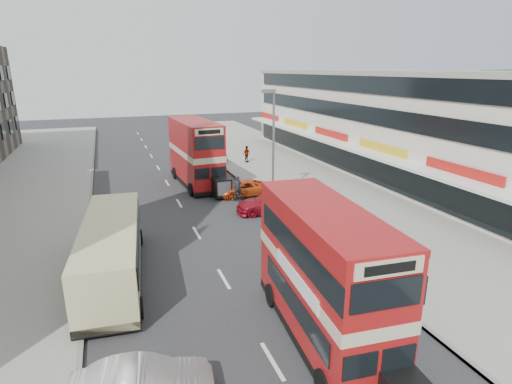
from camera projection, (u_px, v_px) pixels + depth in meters
name	position (u px, v px, depth m)	size (l,w,h in m)	color
road_surface	(179.00, 203.00, 29.99)	(12.00, 90.00, 0.01)	#28282B
pavement_right	(324.00, 187.00, 33.93)	(12.00, 90.00, 0.15)	gray
kerb_left	(90.00, 212.00, 27.96)	(0.20, 90.00, 0.16)	gray
kerb_right	(257.00, 194.00, 31.98)	(0.20, 90.00, 0.16)	gray
commercial_row	(393.00, 124.00, 37.00)	(9.90, 46.20, 9.30)	beige
street_lamp	(272.00, 138.00, 28.96)	(1.00, 0.20, 8.12)	slate
bus_main	(324.00, 274.00, 14.39)	(3.04, 8.90, 4.81)	black
bus_second	(196.00, 153.00, 34.07)	(3.13, 9.54, 5.22)	black
coach	(112.00, 249.00, 18.89)	(3.26, 9.79, 2.55)	black
car_right_a	(271.00, 203.00, 27.94)	(1.94, 4.77, 1.38)	maroon
car_right_b	(242.00, 188.00, 31.63)	(1.95, 4.23, 1.17)	#DB4C15
car_right_c	(209.00, 158.00, 42.04)	(1.52, 3.78, 1.29)	teal
pedestrian_near	(327.00, 206.00, 25.85)	(0.72, 0.49, 1.94)	gray
pedestrian_far	(247.00, 154.00, 42.25)	(1.00, 0.42, 1.70)	gray
cyclist	(238.00, 194.00, 29.91)	(0.79, 1.80, 2.03)	gray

